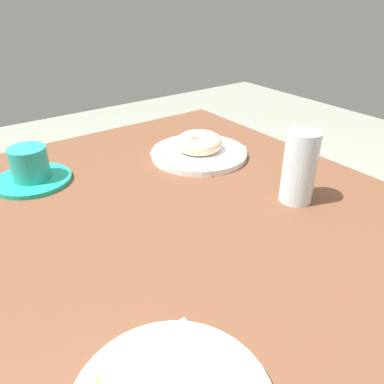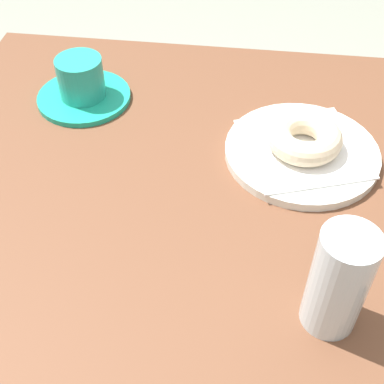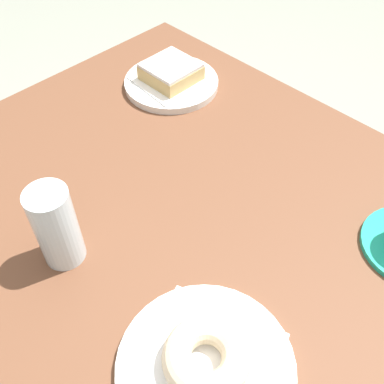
% 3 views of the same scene
% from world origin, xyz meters
% --- Properties ---
extents(ground_plane, '(6.00, 6.00, 0.00)m').
position_xyz_m(ground_plane, '(0.00, 0.00, 0.00)').
color(ground_plane, gray).
extents(table, '(0.97, 0.79, 0.73)m').
position_xyz_m(table, '(0.00, 0.00, 0.64)').
color(table, brown).
rests_on(table, ground_plane).
extents(plate_sugar_ring, '(0.22, 0.22, 0.01)m').
position_xyz_m(plate_sugar_ring, '(-0.20, 0.17, 0.74)').
color(plate_sugar_ring, white).
rests_on(plate_sugar_ring, table).
extents(napkin_sugar_ring, '(0.21, 0.21, 0.00)m').
position_xyz_m(napkin_sugar_ring, '(-0.20, 0.17, 0.75)').
color(napkin_sugar_ring, white).
rests_on(napkin_sugar_ring, plate_sugar_ring).
extents(donut_sugar_ring, '(0.11, 0.11, 0.04)m').
position_xyz_m(donut_sugar_ring, '(-0.20, 0.17, 0.77)').
color(donut_sugar_ring, beige).
rests_on(donut_sugar_ring, napkin_sugar_ring).
extents(plate_glazed_square, '(0.20, 0.20, 0.02)m').
position_xyz_m(plate_glazed_square, '(0.27, -0.22, 0.74)').
color(plate_glazed_square, white).
rests_on(plate_glazed_square, table).
extents(napkin_glazed_square, '(0.15, 0.15, 0.00)m').
position_xyz_m(napkin_glazed_square, '(0.27, -0.22, 0.75)').
color(napkin_glazed_square, white).
rests_on(napkin_glazed_square, plate_glazed_square).
extents(donut_glazed_square, '(0.10, 0.10, 0.04)m').
position_xyz_m(donut_glazed_square, '(0.27, -0.22, 0.77)').
color(donut_glazed_square, tan).
rests_on(donut_glazed_square, napkin_glazed_square).
extents(water_glass, '(0.06, 0.06, 0.14)m').
position_xyz_m(water_glass, '(0.07, 0.19, 0.80)').
color(water_glass, silver).
rests_on(water_glass, table).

